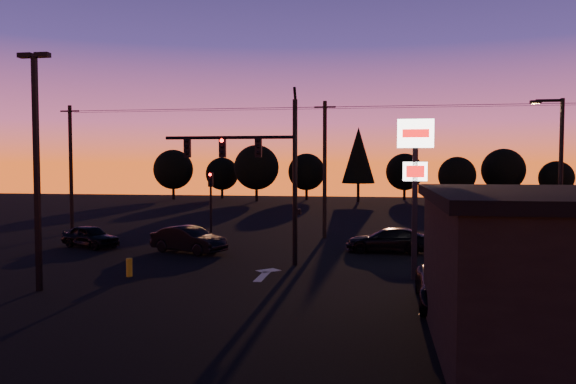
# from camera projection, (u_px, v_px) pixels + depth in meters

# --- Properties ---
(ground) EXTENTS (120.00, 120.00, 0.00)m
(ground) POSITION_uv_depth(u_px,v_px,m) (246.00, 281.00, 23.54)
(ground) COLOR black
(ground) RESTS_ON ground
(lane_arrow) EXTENTS (1.20, 3.10, 0.01)m
(lane_arrow) POSITION_uv_depth(u_px,v_px,m) (265.00, 274.00, 25.10)
(lane_arrow) COLOR beige
(lane_arrow) RESTS_ON ground
(traffic_signal_mast) EXTENTS (6.79, 0.52, 8.58)m
(traffic_signal_mast) POSITION_uv_depth(u_px,v_px,m) (262.00, 163.00, 27.23)
(traffic_signal_mast) COLOR black
(traffic_signal_mast) RESTS_ON ground
(secondary_signal) EXTENTS (0.30, 0.31, 4.35)m
(secondary_signal) POSITION_uv_depth(u_px,v_px,m) (211.00, 196.00, 35.50)
(secondary_signal) COLOR black
(secondary_signal) RESTS_ON ground
(parking_lot_light) EXTENTS (1.25, 0.30, 9.14)m
(parking_lot_light) POSITION_uv_depth(u_px,v_px,m) (36.00, 155.00, 21.49)
(parking_lot_light) COLOR black
(parking_lot_light) RESTS_ON ground
(pylon_sign) EXTENTS (1.50, 0.28, 6.80)m
(pylon_sign) POSITION_uv_depth(u_px,v_px,m) (415.00, 164.00, 23.65)
(pylon_sign) COLOR black
(pylon_sign) RESTS_ON ground
(streetlight) EXTENTS (1.55, 0.35, 8.00)m
(streetlight) POSITION_uv_depth(u_px,v_px,m) (559.00, 174.00, 26.54)
(streetlight) COLOR black
(streetlight) RESTS_ON ground
(utility_pole_0) EXTENTS (1.40, 0.26, 9.00)m
(utility_pole_0) POSITION_uv_depth(u_px,v_px,m) (71.00, 168.00, 39.63)
(utility_pole_0) COLOR black
(utility_pole_0) RESTS_ON ground
(utility_pole_1) EXTENTS (1.40, 0.26, 9.00)m
(utility_pole_1) POSITION_uv_depth(u_px,v_px,m) (325.00, 168.00, 36.79)
(utility_pole_1) COLOR black
(utility_pole_1) RESTS_ON ground
(power_wires) EXTENTS (36.00, 1.22, 0.07)m
(power_wires) POSITION_uv_depth(u_px,v_px,m) (325.00, 108.00, 36.58)
(power_wires) COLOR black
(power_wires) RESTS_ON ground
(bollard) EXTENTS (0.27, 0.27, 0.80)m
(bollard) POSITION_uv_depth(u_px,v_px,m) (129.00, 267.00, 24.47)
(bollard) COLOR gold
(bollard) RESTS_ON ground
(tree_0) EXTENTS (5.36, 5.36, 6.74)m
(tree_0) POSITION_uv_depth(u_px,v_px,m) (173.00, 169.00, 76.10)
(tree_0) COLOR black
(tree_0) RESTS_ON ground
(tree_1) EXTENTS (4.54, 4.54, 5.71)m
(tree_1) POSITION_uv_depth(u_px,v_px,m) (222.00, 174.00, 78.15)
(tree_1) COLOR black
(tree_1) RESTS_ON ground
(tree_2) EXTENTS (5.77, 5.78, 7.26)m
(tree_2) POSITION_uv_depth(u_px,v_px,m) (256.00, 167.00, 72.22)
(tree_2) COLOR black
(tree_2) RESTS_ON ground
(tree_3) EXTENTS (4.95, 4.95, 6.22)m
(tree_3) POSITION_uv_depth(u_px,v_px,m) (307.00, 172.00, 75.25)
(tree_3) COLOR black
(tree_3) RESTS_ON ground
(tree_4) EXTENTS (4.18, 4.18, 9.50)m
(tree_4) POSITION_uv_depth(u_px,v_px,m) (358.00, 155.00, 71.07)
(tree_4) COLOR black
(tree_4) RESTS_ON ground
(tree_5) EXTENTS (4.95, 4.95, 6.22)m
(tree_5) POSITION_uv_depth(u_px,v_px,m) (405.00, 172.00, 75.17)
(tree_5) COLOR black
(tree_5) RESTS_ON ground
(tree_6) EXTENTS (4.54, 4.54, 5.71)m
(tree_6) POSITION_uv_depth(u_px,v_px,m) (457.00, 175.00, 68.32)
(tree_6) COLOR black
(tree_6) RESTS_ON ground
(tree_7) EXTENTS (5.36, 5.36, 6.74)m
(tree_7) POSITION_uv_depth(u_px,v_px,m) (503.00, 170.00, 70.30)
(tree_7) COLOR black
(tree_7) RESTS_ON ground
(tree_8) EXTENTS (4.12, 4.12, 5.19)m
(tree_8) POSITION_uv_depth(u_px,v_px,m) (556.00, 178.00, 68.42)
(tree_8) COLOR black
(tree_8) RESTS_ON ground
(car_left) EXTENTS (4.13, 2.95, 1.31)m
(car_left) POSITION_uv_depth(u_px,v_px,m) (90.00, 236.00, 32.90)
(car_left) COLOR black
(car_left) RESTS_ON ground
(car_mid) EXTENTS (4.66, 3.08, 1.45)m
(car_mid) POSITION_uv_depth(u_px,v_px,m) (188.00, 240.00, 30.99)
(car_mid) COLOR black
(car_mid) RESTS_ON ground
(car_right) EXTENTS (4.79, 2.18, 1.36)m
(car_right) POSITION_uv_depth(u_px,v_px,m) (388.00, 240.00, 31.04)
(car_right) COLOR black
(car_right) RESTS_ON ground
(suv_parked) EXTENTS (2.52, 5.21, 1.43)m
(suv_parked) POSITION_uv_depth(u_px,v_px,m) (453.00, 286.00, 19.29)
(suv_parked) COLOR black
(suv_parked) RESTS_ON ground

